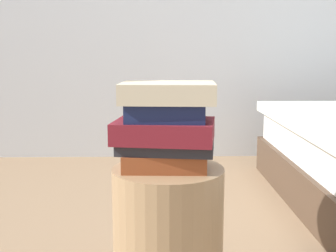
% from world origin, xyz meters
% --- Properties ---
extents(side_table, '(0.34, 0.34, 0.44)m').
position_xyz_m(side_table, '(0.00, 0.00, 0.22)').
color(side_table, tan).
rests_on(side_table, ground_plane).
extents(book_rust, '(0.25, 0.17, 0.05)m').
position_xyz_m(book_rust, '(-0.01, 0.00, 0.47)').
color(book_rust, '#994723').
rests_on(book_rust, side_table).
extents(book_charcoal, '(0.30, 0.19, 0.03)m').
position_xyz_m(book_charcoal, '(-0.01, -0.01, 0.51)').
color(book_charcoal, '#28282D').
rests_on(book_charcoal, book_rust).
extents(book_maroon, '(0.31, 0.24, 0.06)m').
position_xyz_m(book_maroon, '(-0.01, -0.00, 0.55)').
color(book_maroon, maroon).
rests_on(book_maroon, book_charcoal).
extents(book_navy, '(0.24, 0.19, 0.05)m').
position_xyz_m(book_navy, '(-0.01, -0.00, 0.61)').
color(book_navy, '#19234C').
rests_on(book_navy, book_maroon).
extents(book_cream, '(0.28, 0.21, 0.06)m').
position_xyz_m(book_cream, '(0.00, 0.00, 0.67)').
color(book_cream, beige).
rests_on(book_cream, book_navy).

